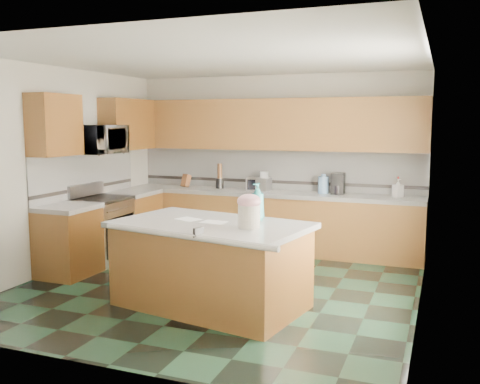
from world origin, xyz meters
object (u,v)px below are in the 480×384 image
at_px(island_base, 211,267).
at_px(toaster_oven, 259,184).
at_px(coffee_maker, 338,183).
at_px(soap_bottle_island, 257,202).
at_px(treat_jar, 249,216).
at_px(knife_block, 186,181).
at_px(island_top, 211,225).

bearing_deg(island_base, toaster_oven, 108.53).
distance_m(toaster_oven, coffee_maker, 1.23).
bearing_deg(soap_bottle_island, treat_jar, -65.42).
relative_size(island_base, soap_bottle_island, 4.76).
xyz_separation_m(toaster_oven, coffee_maker, (1.22, 0.03, 0.06)).
bearing_deg(toaster_oven, treat_jar, -69.09).
height_order(knife_block, coffee_maker, coffee_maker).
distance_m(treat_jar, soap_bottle_island, 0.45).
bearing_deg(knife_block, island_base, -36.99).
bearing_deg(toaster_oven, coffee_maker, 5.26).
xyz_separation_m(island_base, coffee_maker, (0.84, 2.73, 0.65)).
height_order(soap_bottle_island, knife_block, soap_bottle_island).
xyz_separation_m(treat_jar, toaster_oven, (-0.87, 2.83, -0.02)).
distance_m(island_base, island_top, 0.46).
xyz_separation_m(island_top, coffee_maker, (0.84, 2.73, 0.19)).
relative_size(island_top, coffee_maker, 6.40).
height_order(island_top, treat_jar, treat_jar).
bearing_deg(coffee_maker, toaster_oven, 179.02).
height_order(island_base, treat_jar, treat_jar).
height_order(soap_bottle_island, coffee_maker, soap_bottle_island).
height_order(island_base, island_top, island_top).
bearing_deg(treat_jar, coffee_maker, 97.43).
bearing_deg(island_top, toaster_oven, 108.53).
bearing_deg(soap_bottle_island, island_top, -127.04).
height_order(island_top, knife_block, knife_block).
xyz_separation_m(island_top, soap_bottle_island, (0.42, 0.31, 0.23)).
distance_m(treat_jar, knife_block, 3.55).
bearing_deg(toaster_oven, island_top, -78.00).
relative_size(island_top, treat_jar, 8.65).
xyz_separation_m(island_base, island_top, (-0.00, 0.00, 0.46)).
distance_m(island_top, coffee_maker, 2.86).
distance_m(knife_block, coffee_maker, 2.49).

